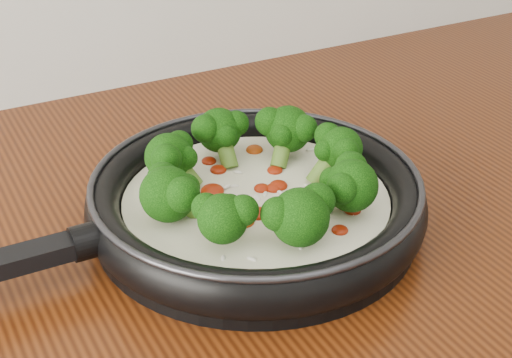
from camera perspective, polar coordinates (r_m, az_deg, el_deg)
skillet at (r=0.69m, az=-0.19°, el=-1.43°), size 0.48×0.31×0.08m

